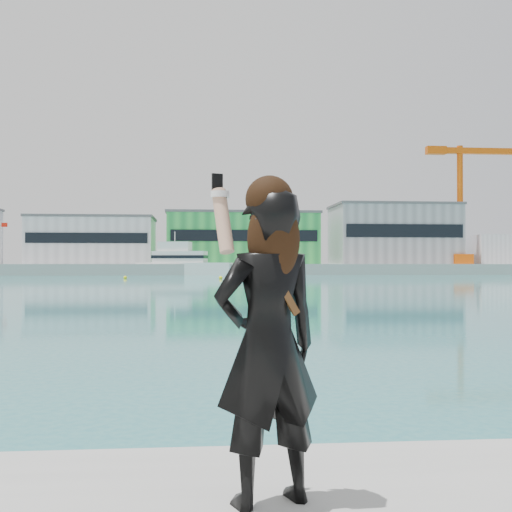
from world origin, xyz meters
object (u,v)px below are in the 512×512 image
(buoy_far, at_px, (125,279))
(dock_crane, at_px, (466,200))
(woman, at_px, (268,336))
(motor_yacht, at_px, (182,263))
(buoy_near, at_px, (221,279))

(buoy_far, bearing_deg, dock_crane, 29.72)
(buoy_far, relative_size, woman, 0.28)
(dock_crane, distance_m, motor_yacht, 59.18)
(motor_yacht, distance_m, buoy_far, 28.09)
(buoy_near, relative_size, woman, 0.28)
(dock_crane, height_order, buoy_far, dock_crane)
(motor_yacht, relative_size, buoy_far, 35.00)
(dock_crane, xyz_separation_m, motor_yacht, (-56.98, -9.51, -12.85))
(buoy_near, xyz_separation_m, buoy_far, (-13.00, 1.86, 0.00))
(buoy_far, height_order, woman, woman)
(buoy_near, xyz_separation_m, woman, (-2.69, -83.67, 1.70))
(buoy_far, bearing_deg, buoy_near, -8.13)
(buoy_near, height_order, woman, woman)
(buoy_near, distance_m, buoy_far, 13.13)
(woman, bearing_deg, buoy_near, -112.01)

